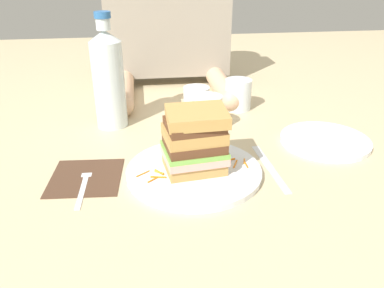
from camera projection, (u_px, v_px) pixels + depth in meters
The scene contains 22 objects.
ground_plane at pixel (191, 176), 0.77m from camera, with size 3.00×3.00×0.00m, color #C6B289.
main_plate at pixel (194, 171), 0.77m from camera, with size 0.27×0.27×0.01m, color white.
sandwich at pixel (195, 141), 0.74m from camera, with size 0.13×0.11×0.13m.
carrot_shred_0 at pixel (159, 173), 0.75m from camera, with size 0.00×0.00×0.02m, color orange.
carrot_shred_1 at pixel (143, 174), 0.75m from camera, with size 0.00×0.00×0.03m, color orange.
carrot_shred_2 at pixel (153, 180), 0.73m from camera, with size 0.00×0.00×0.03m, color orange.
carrot_shred_3 at pixel (158, 177), 0.74m from camera, with size 0.00×0.00×0.03m, color orange.
carrot_shred_4 at pixel (159, 171), 0.76m from camera, with size 0.00×0.00×0.03m, color orange.
carrot_shred_5 at pixel (235, 164), 0.78m from camera, with size 0.00×0.00×0.03m, color orange.
carrot_shred_6 at pixel (223, 163), 0.79m from camera, with size 0.00×0.00×0.02m, color orange.
carrot_shred_7 at pixel (246, 164), 0.78m from camera, with size 0.00×0.00×0.03m, color orange.
carrot_shred_8 at pixel (244, 161), 0.79m from camera, with size 0.00×0.00×0.02m, color orange.
carrot_shred_9 at pixel (230, 160), 0.80m from camera, with size 0.00×0.00×0.02m, color orange.
napkin_dark at pixel (86, 177), 0.76m from camera, with size 0.14×0.14×0.00m, color #4C3323.
fork at pixel (84, 182), 0.74m from camera, with size 0.02×0.17×0.00m.
knife at pixel (271, 169), 0.79m from camera, with size 0.02×0.20×0.00m.
juice_glass at pixel (207, 115), 0.95m from camera, with size 0.07×0.07×0.09m.
water_bottle at pixel (108, 78), 0.94m from camera, with size 0.08×0.08×0.28m.
empty_tumbler_0 at pixel (196, 100), 1.07m from camera, with size 0.07×0.07×0.07m, color silver.
empty_tumbler_1 at pixel (238, 94), 1.09m from camera, with size 0.08×0.08×0.09m, color silver.
side_plate at pixel (325, 141), 0.90m from camera, with size 0.21×0.21×0.01m, color white.
diner_across at pixel (168, 10), 1.22m from camera, with size 0.40×0.43×0.52m.
Camera 1 is at (-0.09, -0.65, 0.40)m, focal length 35.91 mm.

